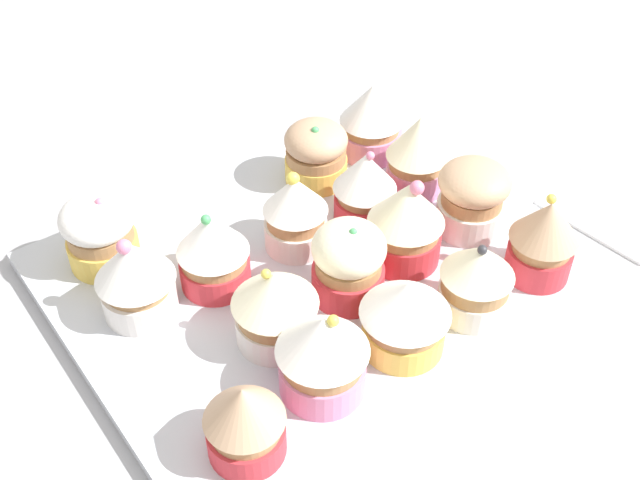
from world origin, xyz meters
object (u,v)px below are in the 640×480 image
object	(u,v)px
cupcake_2	(404,315)
cupcake_16	(371,119)
cupcake_1	(322,353)
cupcake_9	(135,277)
cupcake_14	(100,231)
napkin	(621,204)
cupcake_11	(295,212)
baking_tray	(320,272)
cupcake_0	(245,420)
cupcake_6	(348,262)
cupcake_7	(406,222)
cupcake_15	(316,152)
cupcake_13	(417,153)
cupcake_10	(213,249)
cupcake_4	(544,238)
cupcake_5	(275,306)
cupcake_8	(472,196)
cupcake_12	(365,186)
cupcake_3	(477,279)

from	to	relation	value
cupcake_2	cupcake_16	xyz separation A→B (cm)	(13.63, 20.70, 0.38)
cupcake_1	cupcake_2	world-z (taller)	cupcake_1
cupcake_9	cupcake_14	distance (cm)	6.82
cupcake_2	napkin	distance (cm)	28.33
cupcake_11	baking_tray	bearing A→B (deg)	-88.77
cupcake_0	napkin	size ratio (longest dim) A/B	0.56
cupcake_6	cupcake_7	distance (cm)	6.36
cupcake_7	cupcake_15	bearing A→B (deg)	87.92
cupcake_13	napkin	distance (cm)	19.73
cupcake_7	cupcake_10	distance (cm)	15.60
cupcake_10	cupcake_15	distance (cm)	15.89
cupcake_4	cupcake_9	xyz separation A→B (cm)	(-27.99, 15.28, -0.13)
cupcake_0	cupcake_9	distance (cm)	15.54
cupcake_5	cupcake_8	xyz separation A→B (cm)	(20.55, 0.68, 0.02)
cupcake_8	napkin	bearing A→B (deg)	-20.46
cupcake_5	cupcake_13	bearing A→B (deg)	20.49
cupcake_12	cupcake_4	bearing A→B (deg)	-62.90
cupcake_3	cupcake_8	xyz separation A→B (cm)	(6.70, 7.33, 0.03)
cupcake_2	cupcake_15	distance (cm)	21.35
cupcake_8	cupcake_10	world-z (taller)	cupcake_10
cupcake_7	cupcake_1	bearing A→B (deg)	-152.83
cupcake_0	cupcake_10	size ratio (longest dim) A/B	0.85
cupcake_7	cupcake_8	size ratio (longest dim) A/B	1.22
baking_tray	cupcake_3	xyz separation A→B (cm)	(6.71, -10.86, 4.00)
napkin	baking_tray	bearing A→B (deg)	162.24
cupcake_2	cupcake_10	world-z (taller)	cupcake_10
napkin	cupcake_12	bearing A→B (deg)	150.91
cupcake_5	cupcake_6	distance (cm)	7.11
cupcake_9	cupcake_15	distance (cm)	21.59
cupcake_13	cupcake_16	xyz separation A→B (cm)	(0.26, 6.86, -0.19)
cupcake_2	cupcake_6	world-z (taller)	cupcake_6
cupcake_14	cupcake_9	bearing A→B (deg)	-91.51
cupcake_5	cupcake_12	world-z (taller)	cupcake_12
cupcake_7	cupcake_9	world-z (taller)	cupcake_7
cupcake_9	cupcake_15	size ratio (longest dim) A/B	1.18
cupcake_0	napkin	bearing A→B (deg)	3.15
cupcake_0	cupcake_13	distance (cm)	31.19
cupcake_6	cupcake_5	bearing A→B (deg)	-176.15
cupcake_2	napkin	size ratio (longest dim) A/B	0.59
cupcake_2	cupcake_7	size ratio (longest dim) A/B	0.83
cupcake_8	cupcake_16	xyz separation A→B (cm)	(0.14, 13.82, 0.31)
cupcake_15	cupcake_3	bearing A→B (deg)	-90.06
cupcake_11	cupcake_16	xyz separation A→B (cm)	(13.63, 6.85, 0.13)
cupcake_7	cupcake_10	bearing A→B (deg)	154.71
cupcake_5	cupcake_15	bearing A→B (deg)	45.32
cupcake_5	cupcake_9	size ratio (longest dim) A/B	0.92
napkin	cupcake_4	bearing A→B (deg)	-171.66
cupcake_1	cupcake_8	distance (cm)	21.56
cupcake_0	cupcake_3	xyz separation A→B (cm)	(20.93, 0.39, 0.15)
cupcake_1	napkin	size ratio (longest dim) A/B	0.65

